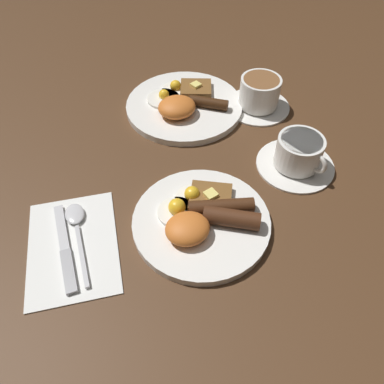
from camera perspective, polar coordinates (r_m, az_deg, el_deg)
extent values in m
plane|color=#4C301C|center=(0.64, 1.40, -4.97)|extent=(3.00, 3.00, 0.00)
cylinder|color=white|center=(0.64, 1.42, -4.57)|extent=(0.23, 0.23, 0.01)
cylinder|color=white|center=(0.64, -2.40, -3.08)|extent=(0.06, 0.06, 0.01)
sphere|color=yellow|center=(0.63, -2.32, -2.29)|extent=(0.03, 0.03, 0.03)
cylinder|color=white|center=(0.65, 0.20, -0.99)|extent=(0.06, 0.06, 0.01)
sphere|color=yellow|center=(0.65, 0.28, -0.20)|extent=(0.03, 0.03, 0.03)
ellipsoid|color=orange|center=(0.60, -0.69, -5.59)|extent=(0.07, 0.07, 0.03)
cylinder|color=#482614|center=(0.62, 6.07, -3.97)|extent=(0.10, 0.07, 0.03)
cylinder|color=#412311|center=(0.63, 4.47, -2.24)|extent=(0.11, 0.05, 0.03)
cube|color=brown|center=(0.65, 2.84, -0.90)|extent=(0.09, 0.09, 0.01)
cube|color=#F4E072|center=(0.64, 2.87, -0.33)|extent=(0.02, 0.02, 0.01)
cylinder|color=white|center=(0.87, -1.18, 13.00)|extent=(0.26, 0.26, 0.01)
cylinder|color=white|center=(0.88, -4.37, 13.98)|extent=(0.07, 0.07, 0.01)
sphere|color=yellow|center=(0.88, -4.30, 14.59)|extent=(0.02, 0.02, 0.02)
cylinder|color=white|center=(0.91, -2.41, 15.32)|extent=(0.07, 0.07, 0.01)
sphere|color=yellow|center=(0.90, -2.53, 15.88)|extent=(0.03, 0.03, 0.03)
ellipsoid|color=orange|center=(0.82, -2.32, 12.80)|extent=(0.08, 0.07, 0.04)
cylinder|color=#391F0D|center=(0.85, 2.55, 13.42)|extent=(0.08, 0.07, 0.02)
cube|color=brown|center=(0.90, 0.59, 15.49)|extent=(0.09, 0.08, 0.01)
cube|color=#F4E072|center=(0.90, 0.59, 16.03)|extent=(0.03, 0.03, 0.01)
cylinder|color=white|center=(0.76, 15.43, 4.11)|extent=(0.15, 0.15, 0.01)
cylinder|color=white|center=(0.74, 15.96, 5.96)|extent=(0.09, 0.09, 0.06)
cylinder|color=brown|center=(0.72, 16.41, 7.53)|extent=(0.08, 0.08, 0.00)
torus|color=white|center=(0.72, 18.55, 4.17)|extent=(0.02, 0.04, 0.04)
cylinder|color=white|center=(0.89, 9.95, 12.86)|extent=(0.15, 0.15, 0.01)
cylinder|color=white|center=(0.87, 10.27, 14.79)|extent=(0.09, 0.09, 0.06)
cylinder|color=brown|center=(0.85, 10.55, 16.43)|extent=(0.08, 0.08, 0.00)
torus|color=white|center=(0.91, 10.36, 16.51)|extent=(0.03, 0.04, 0.04)
cube|color=white|center=(0.65, -17.71, -7.78)|extent=(0.16, 0.22, 0.01)
cube|color=silver|center=(0.67, -19.26, -5.12)|extent=(0.02, 0.10, 0.00)
cube|color=#9E9EA3|center=(0.62, -18.30, -11.34)|extent=(0.02, 0.08, 0.01)
ellipsoid|color=silver|center=(0.68, -17.47, -3.20)|extent=(0.03, 0.05, 0.01)
cube|color=silver|center=(0.63, -16.48, -8.99)|extent=(0.01, 0.12, 0.00)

